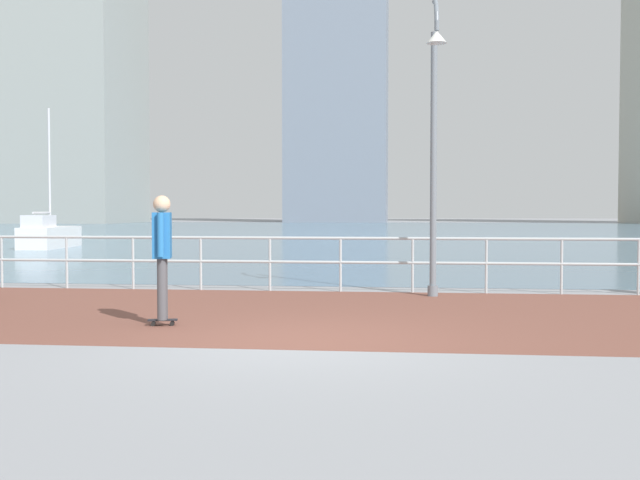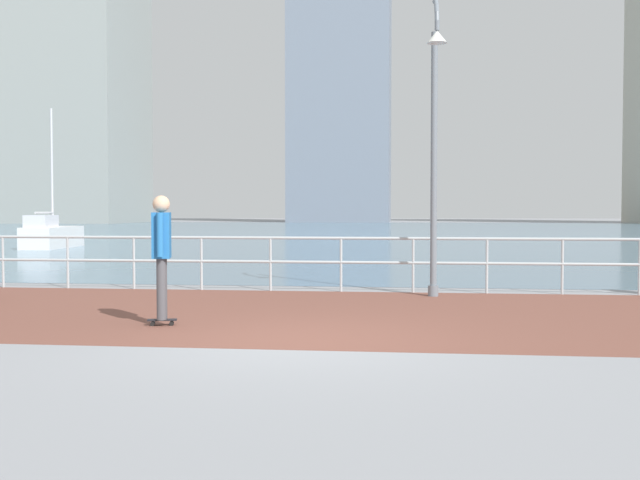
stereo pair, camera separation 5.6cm
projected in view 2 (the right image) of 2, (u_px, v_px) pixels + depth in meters
The scene contains 9 objects.
ground at pixel (390, 235), 48.97m from camera, with size 220.00×220.00×0.00m, color gray.
brick_paving at pixel (322, 313), 11.85m from camera, with size 28.00×6.33×0.01m, color brown.
harbor_water at pixel (393, 231), 59.64m from camera, with size 180.00×88.00×0.00m, color slate.
waterfront_railing at pixel (341, 254), 14.96m from camera, with size 25.25×0.06×1.08m.
lamppost at pixel (435, 132), 13.91m from camera, with size 0.36×0.82×5.44m.
skateboarder at pixel (162, 247), 10.53m from camera, with size 0.41×0.56×1.80m.
sailboat_yellow at pixel (51, 235), 32.43m from camera, with size 1.70×4.31×5.91m.
tower_brick at pixel (341, 58), 106.19m from camera, with size 13.76×11.40×47.09m.
tower_steel at pixel (73, 56), 99.36m from camera, with size 15.66×16.00×44.89m.
Camera 2 is at (1.35, -9.13, 1.59)m, focal length 43.06 mm.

